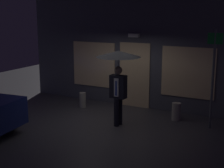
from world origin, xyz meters
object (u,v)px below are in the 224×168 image
object	(u,v)px
street_sign_post	(213,74)
sidewalk_bollard_2	(83,100)
person_with_umbrella	(118,66)
sidewalk_bollard	(176,111)

from	to	relation	value
street_sign_post	sidewalk_bollard_2	size ratio (longest dim) A/B	5.28
person_with_umbrella	street_sign_post	bearing A→B (deg)	24.71
person_with_umbrella	sidewalk_bollard	bearing A→B (deg)	43.94
person_with_umbrella	street_sign_post	world-z (taller)	street_sign_post
sidewalk_bollard	sidewalk_bollard_2	size ratio (longest dim) A/B	1.03
street_sign_post	sidewalk_bollard	xyz separation A→B (m)	(-1.05, 0.20, -1.28)
street_sign_post	person_with_umbrella	bearing A→B (deg)	-156.82
person_with_umbrella	sidewalk_bollard_2	bearing A→B (deg)	153.00
street_sign_post	sidewalk_bollard	bearing A→B (deg)	169.04
sidewalk_bollard	sidewalk_bollard_2	distance (m)	3.24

